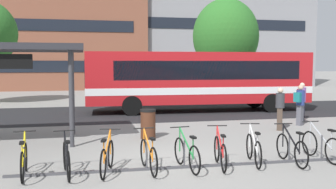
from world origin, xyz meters
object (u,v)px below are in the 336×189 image
city_bus (197,79)px  parked_bicycle_black_7 (291,149)px  parked_bicycle_black_1 (66,160)px  trash_bin (148,124)px  parked_bicycle_green_4 (187,154)px  parked_bicycle_yellow_0 (24,161)px  commuter_black_pack_1 (280,106)px  street_tree_1 (226,36)px  commuter_red_pack_2 (302,99)px  parked_bicycle_orange_2 (107,158)px  commuter_teal_pack_0 (300,102)px  parked_bicycle_white_6 (254,149)px  parked_bicycle_silver_8 (321,146)px  parked_bicycle_red_5 (220,152)px  parked_bicycle_orange_3 (148,156)px

city_bus → parked_bicycle_black_7: size_ratio=7.03×
parked_bicycle_black_1 → trash_bin: bearing=-40.1°
parked_bicycle_black_1 → parked_bicycle_green_4: size_ratio=1.00×
parked_bicycle_green_4 → parked_bicycle_black_7: 2.81m
parked_bicycle_yellow_0 → commuter_black_pack_1: bearing=-68.0°
parked_bicycle_yellow_0 → street_tree_1: (11.54, 17.55, 4.20)m
parked_bicycle_black_7 → commuter_red_pack_2: size_ratio=0.99×
parked_bicycle_orange_2 → commuter_black_pack_1: (6.95, 4.52, 0.59)m
city_bus → parked_bicycle_yellow_0: city_bus is taller
parked_bicycle_yellow_0 → parked_bicycle_orange_2: bearing=-98.2°
parked_bicycle_yellow_0 → commuter_black_pack_1: commuter_black_pack_1 is taller
commuter_red_pack_2 → parked_bicycle_green_4: bearing=-30.8°
parked_bicycle_yellow_0 → parked_bicycle_green_4: size_ratio=1.00×
commuter_teal_pack_0 → parked_bicycle_black_1: bearing=178.8°
parked_bicycle_black_7 → commuter_black_pack_1: (2.19, 4.65, 0.59)m
parked_bicycle_black_1 → parked_bicycle_green_4: same height
parked_bicycle_yellow_0 → commuter_black_pack_1: size_ratio=1.03×
parked_bicycle_green_4 → parked_bicycle_white_6: bearing=-92.1°
city_bus → commuter_black_pack_1: size_ratio=7.22×
parked_bicycle_black_7 → street_tree_1: size_ratio=0.23×
parked_bicycle_black_1 → parked_bicycle_orange_2: bearing=-97.6°
parked_bicycle_green_4 → commuter_teal_pack_0: size_ratio=1.01×
city_bus → parked_bicycle_black_7: city_bus is taller
parked_bicycle_white_6 → parked_bicycle_silver_8: same height
parked_bicycle_red_5 → commuter_teal_pack_0: (5.51, 5.43, 0.60)m
parked_bicycle_white_6 → street_tree_1: street_tree_1 is taller
city_bus → parked_bicycle_silver_8: (0.26, -10.85, -1.39)m
parked_bicycle_white_6 → parked_bicycle_black_7: size_ratio=0.98×
parked_bicycle_black_1 → commuter_black_pack_1: commuter_black_pack_1 is taller
parked_bicycle_white_6 → commuter_teal_pack_0: bearing=-28.3°
parked_bicycle_orange_2 → parked_bicycle_green_4: (1.94, -0.07, 0.00)m
parked_bicycle_silver_8 → parked_bicycle_white_6: bearing=87.0°
parked_bicycle_yellow_0 → parked_bicycle_white_6: bearing=-95.0°
parked_bicycle_silver_8 → commuter_black_pack_1: size_ratio=1.03×
commuter_black_pack_1 → trash_bin: bearing=-53.5°
city_bus → commuter_teal_pack_0: bearing=119.7°
parked_bicycle_black_1 → parked_bicycle_orange_2: same height
parked_bicycle_silver_8 → commuter_red_pack_2: (3.44, 6.57, 0.62)m
commuter_teal_pack_0 → commuter_black_pack_1: commuter_teal_pack_0 is taller
trash_bin → street_tree_1: size_ratio=0.14×
parked_bicycle_red_5 → commuter_black_pack_1: bearing=-31.9°
parked_bicycle_red_5 → parked_bicycle_silver_8: same height
parked_bicycle_black_1 → parked_bicycle_red_5: bearing=-98.1°
commuter_black_pack_1 → parked_bicycle_red_5: bearing=-11.6°
city_bus → commuter_teal_pack_0: size_ratio=7.10×
parked_bicycle_orange_3 → parked_bicycle_red_5: same height
parked_bicycle_orange_2 → parked_bicycle_black_1: bearing=102.6°
parked_bicycle_orange_3 → commuter_teal_pack_0: (7.34, 5.41, 0.60)m
parked_bicycle_black_1 → parked_bicycle_black_7: size_ratio=1.00×
parked_bicycle_green_4 → parked_bicycle_black_7: same height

